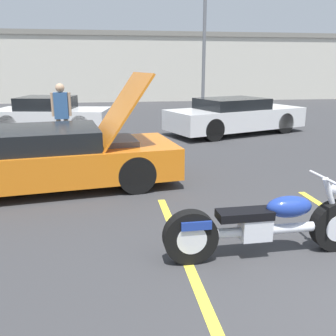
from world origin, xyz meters
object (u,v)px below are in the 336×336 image
at_px(parked_car_mid_row, 51,114).
at_px(spectator_midground, 62,111).
at_px(show_car_hood_open, 53,157).
at_px(parked_car_right_row, 235,116).
at_px(motorcycle, 266,225).
at_px(light_pole, 206,30).

xyz_separation_m(parked_car_mid_row, spectator_midground, (0.80, -3.62, 0.51)).
height_order(show_car_hood_open, parked_car_right_row, show_car_hood_open).
xyz_separation_m(show_car_hood_open, parked_car_right_row, (5.33, 5.14, 0.01)).
height_order(motorcycle, spectator_midground, spectator_midground).
height_order(light_pole, parked_car_right_row, light_pole).
bearing_deg(parked_car_mid_row, motorcycle, -58.10).
relative_size(light_pole, spectator_midground, 4.13).
relative_size(light_pole, parked_car_right_row, 1.47).
bearing_deg(parked_car_right_row, parked_car_mid_row, 145.20).
height_order(motorcycle, parked_car_right_row, parked_car_right_row).
bearing_deg(light_pole, motorcycle, -102.02).
bearing_deg(light_pole, show_car_hood_open, -115.62).
bearing_deg(parked_car_right_row, motorcycle, -125.87).
height_order(light_pole, show_car_hood_open, light_pole).
height_order(parked_car_right_row, parked_car_mid_row, parked_car_right_row).
bearing_deg(parked_car_right_row, show_car_hood_open, -155.38).
distance_m(motorcycle, spectator_midground, 7.18).
distance_m(motorcycle, parked_car_right_row, 8.71).
xyz_separation_m(light_pole, show_car_hood_open, (-6.36, -13.26, -3.53)).
bearing_deg(parked_car_right_row, spectator_midground, 179.51).
bearing_deg(show_car_hood_open, parked_car_mid_row, 90.34).
relative_size(motorcycle, parked_car_right_row, 0.49).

